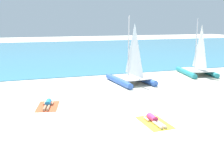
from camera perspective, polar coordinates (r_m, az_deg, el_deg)
name	(u,v)px	position (r m, az deg, el deg)	size (l,w,h in m)	color
ground_plane	(92,77)	(22.43, -4.31, -0.43)	(120.00, 120.00, 0.00)	beige
ocean_water	(60,51)	(42.14, -11.01, 4.95)	(120.00, 40.00, 0.05)	teal
sailboat_blue	(131,73)	(19.95, 4.16, 0.27)	(2.81, 4.04, 4.98)	blue
sailboat_teal	(197,67)	(24.15, 17.81, 1.62)	(2.97, 4.04, 4.81)	teal
towel_left	(48,106)	(15.02, -13.60, -6.65)	(1.10, 1.90, 0.01)	#EA5933
sunbather_left	(48,104)	(15.05, -13.59, -6.12)	(0.73, 1.56, 0.30)	#268CCC
towel_right	(154,122)	(12.55, 9.06, -10.12)	(1.10, 1.90, 0.01)	yellow
sunbather_right	(154,119)	(12.56, 8.93, -9.48)	(0.55, 1.56, 0.30)	#D83372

